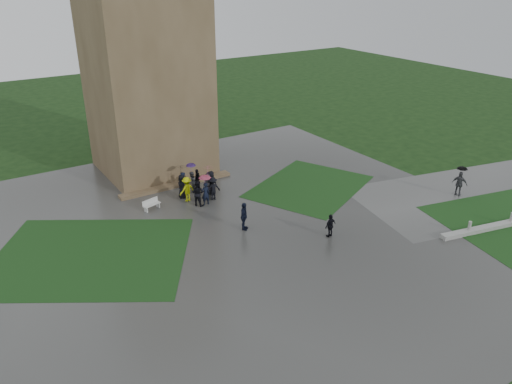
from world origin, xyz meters
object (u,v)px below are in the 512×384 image
tower (145,59)px  pedestrian_near (330,226)px  pedestrian_path (460,181)px  pedestrian_mid (244,216)px  bench (151,204)px

tower → pedestrian_near: 19.30m
tower → pedestrian_near: size_ratio=11.87×
pedestrian_near → pedestrian_path: bearing=168.8°
tower → pedestrian_path: bearing=-45.9°
pedestrian_near → pedestrian_path: size_ratio=0.66×
pedestrian_mid → pedestrian_path: pedestrian_path is taller
pedestrian_mid → pedestrian_near: size_ratio=1.23×
bench → pedestrian_mid: pedestrian_mid is taller
pedestrian_path → bench: bearing=153.2°
pedestrian_near → pedestrian_path: (11.95, -0.39, 0.40)m
bench → pedestrian_mid: size_ratio=0.72×
tower → bench: 11.64m
pedestrian_mid → pedestrian_path: bearing=-60.8°
pedestrian_mid → pedestrian_path: 16.47m
pedestrian_path → tower: bearing=134.1°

